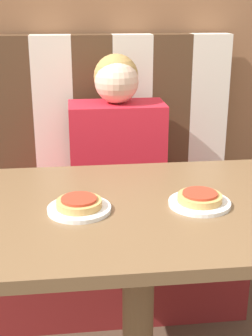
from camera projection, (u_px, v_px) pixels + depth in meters
name	position (u px, v px, depth m)	size (l,w,h in m)	color
wall_back	(109.00, 6.00, 2.12)	(7.00, 0.05, 2.60)	brown
booth_seat	(118.00, 247.00, 2.16)	(1.08, 0.54, 0.49)	maroon
booth_backrest	(112.00, 111.00, 2.17)	(1.08, 0.10, 0.69)	#4C331E
dining_table	(139.00, 235.00, 1.40)	(1.01, 0.73, 0.76)	brown
person	(117.00, 135.00, 1.99)	(0.40, 0.22, 0.63)	red
plate_left	(79.00, 209.00, 1.33)	(0.18, 0.18, 0.01)	white
plate_right	(199.00, 203.00, 1.36)	(0.18, 0.18, 0.01)	white
pizza_left	(79.00, 203.00, 1.32)	(0.13, 0.13, 0.03)	tan
pizza_right	(200.00, 197.00, 1.36)	(0.13, 0.13, 0.03)	tan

